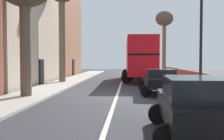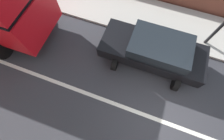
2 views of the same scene
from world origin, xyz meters
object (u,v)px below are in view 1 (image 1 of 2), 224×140
object	(u,v)px
double_decker_bus	(139,57)
parked_car_black_right_0	(159,79)
street_tree_right_3	(164,23)
lamppost_right	(201,25)
street_tree_left_2	(62,3)
parked_car_black_right_1	(197,103)

from	to	relation	value
double_decker_bus	parked_car_black_right_0	world-z (taller)	double_decker_bus
street_tree_right_3	lamppost_right	xyz separation A→B (m)	(-0.88, -20.35, -3.04)
street_tree_left_2	street_tree_right_3	world-z (taller)	street_tree_left_2
parked_car_black_right_1	lamppost_right	bearing A→B (deg)	74.15
parked_car_black_right_0	lamppost_right	xyz separation A→B (m)	(1.80, -2.29, 2.93)
parked_car_black_right_1	lamppost_right	world-z (taller)	lamppost_right
parked_car_black_right_0	lamppost_right	size ratio (longest dim) A/B	0.69
street_tree_left_2	lamppost_right	xyz separation A→B (m)	(9.56, -9.26, -3.27)
parked_car_black_right_1	street_tree_right_3	bearing A→B (deg)	84.26
street_tree_left_2	parked_car_black_right_1	bearing A→B (deg)	-63.57
street_tree_right_3	lamppost_right	distance (m)	20.60
street_tree_right_3	street_tree_left_2	bearing A→B (deg)	-133.24
parked_car_black_right_0	street_tree_right_3	xyz separation A→B (m)	(2.68, 18.06, 5.96)
parked_car_black_right_0	lamppost_right	bearing A→B (deg)	-51.83
parked_car_black_right_0	street_tree_left_2	size ratio (longest dim) A/B	0.50
double_decker_bus	street_tree_left_2	size ratio (longest dim) A/B	1.30
parked_car_black_right_1	parked_car_black_right_0	bearing A→B (deg)	89.98
parked_car_black_right_0	street_tree_right_3	size ratio (longest dim) A/B	0.53
double_decker_bus	lamppost_right	distance (m)	12.93
parked_car_black_right_1	street_tree_right_3	xyz separation A→B (m)	(2.68, 26.70, 5.92)
street_tree_left_2	street_tree_right_3	size ratio (longest dim) A/B	1.07
parked_car_black_right_0	parked_car_black_right_1	size ratio (longest dim) A/B	1.06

